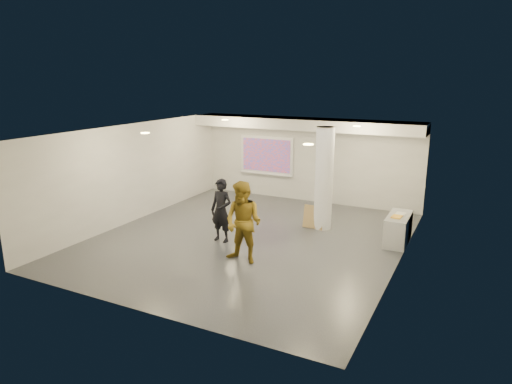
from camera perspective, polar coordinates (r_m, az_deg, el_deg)
The scene contains 20 objects.
floor at distance 12.72m, azimuth -0.81°, elevation -5.86°, with size 8.00×9.00×0.01m, color #383A3F.
ceiling at distance 12.02m, azimuth -0.86°, elevation 7.68°, with size 8.00×9.00×0.01m, color white.
wall_back at distance 16.33m, azimuth 6.50°, elevation 4.03°, with size 8.00×0.01×3.00m, color beige.
wall_front at distance 8.72m, azimuth -14.71°, elevation -5.54°, with size 8.00×0.01×3.00m, color beige.
wall_left at distance 14.53m, azimuth -14.98°, elevation 2.36°, with size 0.01×9.00×3.00m, color beige.
wall_right at distance 11.08m, azimuth 17.84°, elevation -1.51°, with size 0.01×9.00×3.00m, color beige.
soffit_band at distance 15.63m, azimuth 5.92°, elevation 8.48°, with size 8.00×1.10×0.36m, color silver.
downlight_nw at distance 15.26m, azimuth -3.88°, elevation 8.99°, with size 0.22×0.22×0.02m, color #FFE882.
downlight_ne at distance 13.58m, azimuth 12.50°, elevation 8.03°, with size 0.22×0.22×0.02m, color #FFE882.
downlight_sw at distance 12.01m, azimuth -13.68°, elevation 7.18°, with size 0.22×0.22×0.02m, color #FFE882.
downlight_se at distance 9.78m, azimuth 6.56°, elevation 5.94°, with size 0.22×0.22×0.02m, color #FFE882.
column at distance 13.34m, azimuth 8.49°, elevation 1.65°, with size 0.52×0.52×3.00m, color white.
projection_screen at distance 16.89m, azimuth 1.34°, elevation 4.56°, with size 2.10×0.13×1.42m.
credenza at distance 12.88m, azimuth 17.34°, elevation -4.45°, with size 0.56×1.34×0.78m, color #9C9FA2.
papers_stack at distance 12.87m, azimuth 17.64°, elevation -2.61°, with size 0.25×0.32×0.02m, color white.
postit_pad at distance 12.56m, azimuth 17.18°, elevation -2.97°, with size 0.24×0.33×0.03m, color yellow.
cardboard_back at distance 13.62m, azimuth 7.22°, elevation -3.11°, with size 0.62×0.06×0.68m, color #9D7F4B.
cardboard_front at distance 13.61m, azimuth 7.48°, elevation -3.25°, with size 0.57×0.06×0.63m, color #9D7F4B.
woman at distance 12.33m, azimuth -4.36°, elevation -2.33°, with size 0.63×0.41×1.73m, color black.
man at distance 10.89m, azimuth -1.59°, elevation -3.85°, with size 0.97×0.75×1.99m, color olive.
Camera 1 is at (5.53, -10.59, 4.39)m, focal length 32.00 mm.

